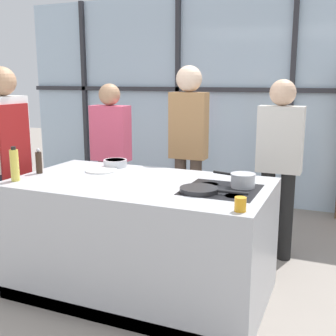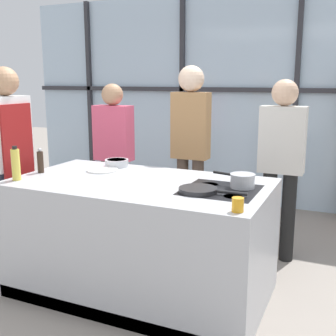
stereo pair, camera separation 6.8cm
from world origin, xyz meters
name	(u,v)px [view 1 (the left image)]	position (x,y,z in m)	size (l,w,h in m)	color
ground_plane	(141,290)	(0.00, 0.00, 0.00)	(18.00, 18.00, 0.00)	gray
back_window_wall	(232,100)	(0.00, 2.78, 1.40)	(6.40, 0.10, 2.80)	silver
demo_island	(141,237)	(0.00, 0.00, 0.45)	(1.97, 1.08, 0.91)	#B7BABF
chef	(8,154)	(-1.29, 0.00, 1.03)	(0.25, 0.41, 1.78)	#232838
spectator_far_left	(111,150)	(-0.89, 1.08, 0.93)	(0.41, 0.23, 1.63)	#47382D
spectator_center_left	(188,141)	(0.00, 1.08, 1.08)	(0.37, 0.25, 1.81)	#47382D
spectator_center_right	(279,158)	(0.89, 1.08, 0.97)	(0.40, 0.23, 1.68)	black
frying_pan	(200,190)	(0.53, -0.12, 0.93)	(0.48, 0.27, 0.04)	#232326
saucepan	(243,180)	(0.77, 0.13, 0.96)	(0.33, 0.18, 0.10)	silver
white_plate	(101,170)	(-0.46, 0.19, 0.92)	(0.27, 0.27, 0.01)	white
mixing_bowl	(115,163)	(-0.45, 0.41, 0.94)	(0.21, 0.21, 0.06)	silver
oil_bottle	(15,165)	(-0.89, -0.36, 1.04)	(0.07, 0.07, 0.27)	#E0CC4C
pepper_grinder	(39,162)	(-0.90, -0.07, 1.00)	(0.05, 0.05, 0.21)	#332319
juice_glass_near	(240,204)	(0.89, -0.44, 0.95)	(0.07, 0.07, 0.09)	orange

